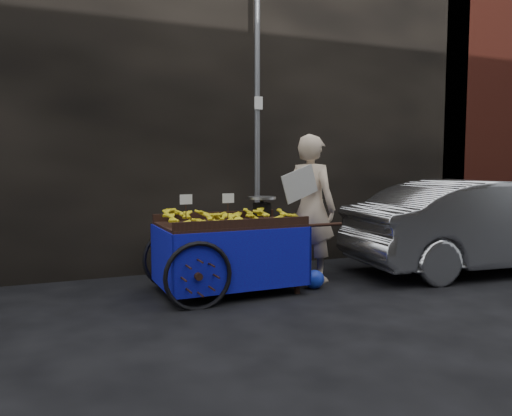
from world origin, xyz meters
name	(u,v)px	position (x,y,z in m)	size (l,w,h in m)	color
ground	(276,293)	(0.00, 0.00, 0.00)	(80.00, 80.00, 0.00)	black
building_wall	(232,106)	(0.39, 2.60, 2.50)	(13.50, 2.00, 5.00)	black
street_pole	(257,131)	(0.30, 1.30, 2.01)	(0.12, 0.10, 4.00)	slate
banana_cart	(225,230)	(-0.55, 0.26, 0.76)	(2.27, 1.16, 1.22)	black
vendor	(311,208)	(0.70, 0.43, 0.96)	(0.95, 0.84, 1.92)	beige
plastic_bag	(314,279)	(0.53, 0.01, 0.12)	(0.26, 0.21, 0.23)	#1A34C7
parked_car	(483,226)	(3.29, 0.00, 0.66)	(1.39, 3.98, 1.31)	#ADB0B5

